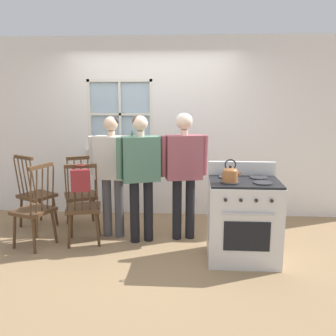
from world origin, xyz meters
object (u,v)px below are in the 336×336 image
object	(u,v)px
person_teen_center	(141,167)
chair_near_stove	(35,210)
kettle	(230,174)
chair_near_wall	(36,195)
chair_by_window	(83,208)
chair_center_cluster	(81,196)
person_elderly_left	(112,166)
person_adult_right	(184,164)
stove	(243,219)
potted_plant	(132,142)
handbag	(81,180)

from	to	relation	value
person_teen_center	chair_near_stove	bearing A→B (deg)	171.86
kettle	chair_near_wall	bearing A→B (deg)	159.20
chair_by_window	chair_center_cluster	size ratio (longest dim) A/B	1.00
chair_center_cluster	person_elderly_left	bearing A→B (deg)	126.32
person_adult_right	stove	bearing A→B (deg)	-53.21
chair_near_stove	person_adult_right	distance (m)	1.93
chair_by_window	chair_near_wall	xyz separation A→B (m)	(-0.84, 0.52, 0.00)
person_elderly_left	person_adult_right	xyz separation A→B (m)	(0.93, -0.02, 0.04)
stove	potted_plant	bearing A→B (deg)	134.86
chair_near_wall	potted_plant	size ratio (longest dim) A/B	3.46
chair_near_stove	stove	world-z (taller)	stove
person_adult_right	chair_near_wall	bearing A→B (deg)	158.70
chair_near_wall	kettle	world-z (taller)	kettle
chair_by_window	chair_near_stove	bearing A→B (deg)	0.61
potted_plant	chair_near_stove	bearing A→B (deg)	-127.28
potted_plant	chair_center_cluster	bearing A→B (deg)	-135.16
chair_by_window	person_teen_center	size ratio (longest dim) A/B	0.65
stove	handbag	xyz separation A→B (m)	(-1.89, 0.11, 0.40)
chair_near_wall	kettle	xyz separation A→B (m)	(2.60, -0.99, 0.56)
chair_by_window	handbag	xyz separation A→B (m)	(0.05, -0.23, 0.41)
chair_near_wall	stove	world-z (taller)	stove
person_adult_right	handbag	bearing A→B (deg)	-172.31
handbag	person_elderly_left	bearing A→B (deg)	60.73
chair_center_cluster	kettle	bearing A→B (deg)	128.63
chair_near_wall	potted_plant	bearing A→B (deg)	-121.85
chair_near_wall	person_teen_center	world-z (taller)	person_teen_center
stove	kettle	xyz separation A→B (m)	(-0.18, -0.13, 0.55)
chair_center_cluster	person_adult_right	bearing A→B (deg)	143.82
person_teen_center	stove	bearing A→B (deg)	-38.59
chair_by_window	chair_near_stove	xyz separation A→B (m)	(-0.57, -0.14, 0.00)
kettle	potted_plant	bearing A→B (deg)	128.96
person_adult_right	handbag	world-z (taller)	person_adult_right
person_adult_right	kettle	bearing A→B (deg)	-67.38
kettle	person_adult_right	bearing A→B (deg)	126.14
person_adult_right	stove	xyz separation A→B (m)	(0.69, -0.57, -0.53)
chair_by_window	chair_near_stove	world-z (taller)	same
chair_center_cluster	chair_near_stove	size ratio (longest dim) A/B	1.00
stove	handbag	bearing A→B (deg)	176.77
kettle	handbag	world-z (taller)	kettle
chair_near_wall	potted_plant	xyz separation A→B (m)	(1.27, 0.65, 0.68)
kettle	chair_center_cluster	bearing A→B (deg)	152.58
chair_center_cluster	stove	world-z (taller)	stove
chair_by_window	person_teen_center	world-z (taller)	person_teen_center
person_teen_center	potted_plant	xyz separation A→B (m)	(-0.28, 1.07, 0.17)
stove	potted_plant	world-z (taller)	potted_plant
chair_center_cluster	kettle	world-z (taller)	kettle
handbag	person_teen_center	bearing A→B (deg)	26.37
chair_near_stove	person_teen_center	world-z (taller)	person_teen_center
stove	kettle	size ratio (longest dim) A/B	4.39
chair_near_stove	person_adult_right	xyz separation A→B (m)	(1.82, 0.38, 0.54)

